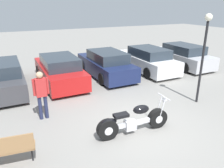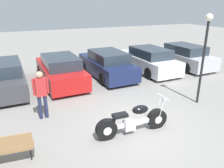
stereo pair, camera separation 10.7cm
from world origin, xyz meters
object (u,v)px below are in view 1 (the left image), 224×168
object	(u,v)px
parked_car_dark_grey	(2,77)
parked_car_red	(59,70)
person_standing	(41,91)
lamp_post	(205,44)
parked_car_navy	(106,64)
motorcycle	(133,121)
parked_car_white	(147,60)
parked_car_silver	(181,56)

from	to	relation	value
parked_car_dark_grey	parked_car_red	bearing A→B (deg)	-1.01
person_standing	lamp_post	bearing A→B (deg)	-12.77
parked_car_navy	person_standing	xyz separation A→B (m)	(-3.91, -3.43, 0.35)
person_standing	parked_car_red	bearing A→B (deg)	67.92
motorcycle	parked_car_dark_grey	distance (m)	6.51
motorcycle	parked_car_white	distance (m)	6.83
parked_car_red	parked_car_navy	distance (m)	2.54
motorcycle	parked_car_navy	xyz separation A→B (m)	(1.65, 5.55, 0.24)
parked_car_red	parked_car_navy	xyz separation A→B (m)	(2.54, 0.07, 0.00)
parked_car_navy	lamp_post	xyz separation A→B (m)	(1.84, -4.74, 1.67)
motorcycle	person_standing	world-z (taller)	person_standing
parked_car_dark_grey	parked_car_red	xyz separation A→B (m)	(2.54, -0.04, 0.00)
parked_car_navy	lamp_post	distance (m)	5.35
parked_car_dark_grey	parked_car_white	distance (m)	7.62
parked_car_silver	parked_car_navy	bearing A→B (deg)	177.49
motorcycle	lamp_post	world-z (taller)	lamp_post
lamp_post	parked_car_white	bearing A→B (deg)	81.35
parked_car_red	lamp_post	size ratio (longest dim) A/B	1.31
parked_car_navy	person_standing	size ratio (longest dim) A/B	2.66
parked_car_red	person_standing	distance (m)	3.65
parked_car_silver	lamp_post	bearing A→B (deg)	-125.65
parked_car_red	parked_car_white	bearing A→B (deg)	-1.01
parked_car_red	parked_car_dark_grey	bearing A→B (deg)	178.99
parked_car_silver	person_standing	size ratio (longest dim) A/B	2.66
motorcycle	parked_car_navy	size ratio (longest dim) A/B	0.52
parked_car_white	lamp_post	distance (m)	4.93
parked_car_red	parked_car_silver	world-z (taller)	same
motorcycle	parked_car_red	size ratio (longest dim) A/B	0.52
parked_car_dark_grey	parked_car_silver	size ratio (longest dim) A/B	1.00
parked_car_red	parked_car_silver	xyz separation A→B (m)	(7.62, -0.16, 0.00)
parked_car_dark_grey	parked_car_navy	distance (m)	5.08
motorcycle	lamp_post	size ratio (longest dim) A/B	0.68
parked_car_navy	parked_car_red	bearing A→B (deg)	-178.50
motorcycle	parked_car_red	distance (m)	5.56
motorcycle	parked_car_red	world-z (taller)	parked_car_red
parked_car_red	parked_car_navy	size ratio (longest dim) A/B	1.00
parked_car_white	person_standing	distance (m)	7.24
motorcycle	lamp_post	distance (m)	4.07
person_standing	motorcycle	bearing A→B (deg)	-43.14
parked_car_dark_grey	parked_car_navy	bearing A→B (deg)	0.25
parked_car_white	lamp_post	world-z (taller)	lamp_post
motorcycle	parked_car_white	size ratio (longest dim) A/B	0.52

